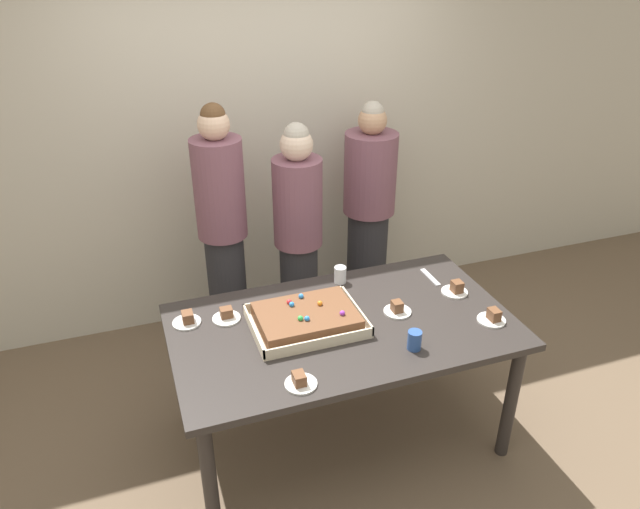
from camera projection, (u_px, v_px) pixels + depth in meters
name	position (u px, v px, depth m)	size (l,w,h in m)	color
ground_plane	(340.00, 434.00, 3.49)	(12.00, 12.00, 0.00)	brown
interior_back_panel	(261.00, 114.00, 4.11)	(8.00, 0.12, 3.00)	beige
party_table	(342.00, 337.00, 3.16)	(1.79, 1.02, 0.79)	#2D2826
sheet_cake	(306.00, 319.00, 3.08)	(0.58, 0.44, 0.11)	beige
plated_slice_near_left	(187.00, 320.00, 3.11)	(0.15, 0.15, 0.07)	white
plated_slice_near_right	(397.00, 309.00, 3.20)	(0.15, 0.15, 0.07)	white
plated_slice_far_left	(226.00, 316.00, 3.15)	(0.15, 0.15, 0.06)	white
plated_slice_far_right	(300.00, 381.00, 2.68)	(0.15, 0.15, 0.06)	white
plated_slice_center_front	(493.00, 317.00, 3.13)	(0.15, 0.15, 0.07)	white
plated_slice_center_back	(456.00, 289.00, 3.38)	(0.15, 0.15, 0.08)	white
drink_cup_nearest	(340.00, 275.00, 3.47)	(0.07, 0.07, 0.10)	white
drink_cup_middle	(414.00, 340.00, 2.91)	(0.07, 0.07, 0.10)	#2D5199
cake_server_utensil	(430.00, 277.00, 3.54)	(0.03, 0.20, 0.01)	silver
person_serving_front	(369.00, 212.00, 4.27)	(0.37, 0.37, 1.63)	#28282D
person_green_shirt_behind	(223.00, 233.00, 3.78)	(0.32, 0.32, 1.75)	#28282D
person_striped_tie_right	(298.00, 238.00, 3.90)	(0.32, 0.32, 1.61)	#28282D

